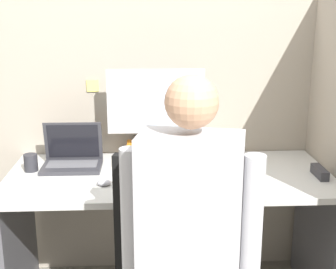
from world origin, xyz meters
name	(u,v)px	position (x,y,z in m)	size (l,w,h in m)	color
cubicle_panel_back	(166,137)	(0.00, 0.73, 0.80)	(2.11, 0.05, 1.60)	gray
desk	(169,204)	(0.00, 0.35, 0.55)	(1.61, 0.70, 0.72)	#B7B7B2
paper_box	(156,154)	(-0.06, 0.53, 0.76)	(0.31, 0.26, 0.09)	orange
monitor	(156,107)	(-0.06, 0.54, 1.02)	(0.50, 0.23, 0.41)	#B2B2B7
laptop	(72,159)	(-0.49, 0.47, 0.76)	(0.30, 0.21, 0.23)	#2D2D33
mouse	(104,183)	(-0.31, 0.20, 0.73)	(0.07, 0.05, 0.03)	gray
stapler	(320,172)	(0.73, 0.27, 0.74)	(0.04, 0.15, 0.05)	#2D2D33
carrot_toy	(186,183)	(0.07, 0.16, 0.74)	(0.05, 0.13, 0.05)	orange
person	(195,248)	(0.04, -0.46, 0.75)	(0.47, 0.47, 1.32)	brown
pen_cup	(31,163)	(-0.70, 0.43, 0.76)	(0.07, 0.07, 0.09)	#28282D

